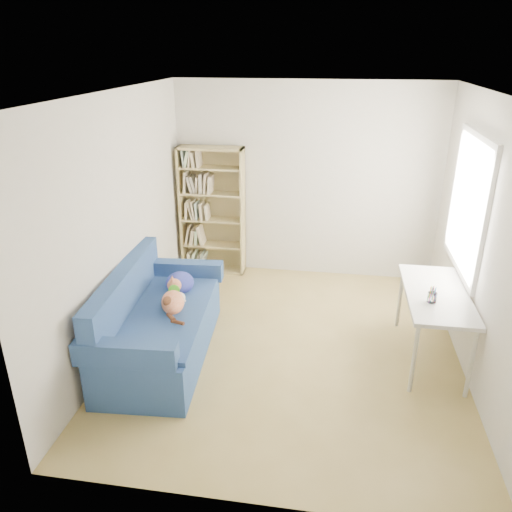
{
  "coord_description": "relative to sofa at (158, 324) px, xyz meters",
  "views": [
    {
      "loc": [
        0.37,
        -4.52,
        2.98
      ],
      "look_at": [
        -0.43,
        0.45,
        0.85
      ],
      "focal_mm": 35.0,
      "sensor_mm": 36.0,
      "label": 1
    }
  ],
  "objects": [
    {
      "name": "pen_cup",
      "position": [
        2.67,
        0.15,
        0.46
      ],
      "size": [
        0.09,
        0.09,
        0.16
      ],
      "color": "white",
      "rests_on": "desk"
    },
    {
      "name": "bookshelf",
      "position": [
        0.07,
        2.15,
        0.46
      ],
      "size": [
        0.88,
        0.27,
        1.76
      ],
      "color": "tan",
      "rests_on": "ground"
    },
    {
      "name": "sofa",
      "position": [
        0.0,
        0.0,
        0.0
      ],
      "size": [
        1.02,
        1.95,
        0.94
      ],
      "rotation": [
        0.0,
        0.0,
        0.07
      ],
      "color": "navy",
      "rests_on": "ground"
    },
    {
      "name": "ground",
      "position": [
        1.32,
        0.31,
        -0.35
      ],
      "size": [
        4.0,
        4.0,
        0.0
      ],
      "primitive_type": "plane",
      "color": "#A08848",
      "rests_on": "ground"
    },
    {
      "name": "desk",
      "position": [
        2.76,
        0.36,
        0.33
      ],
      "size": [
        0.6,
        1.3,
        0.75
      ],
      "color": "silver",
      "rests_on": "ground"
    },
    {
      "name": "room_shell",
      "position": [
        1.42,
        0.34,
        1.29
      ],
      "size": [
        3.54,
        4.04,
        2.62
      ],
      "color": "silver",
      "rests_on": "ground"
    }
  ]
}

